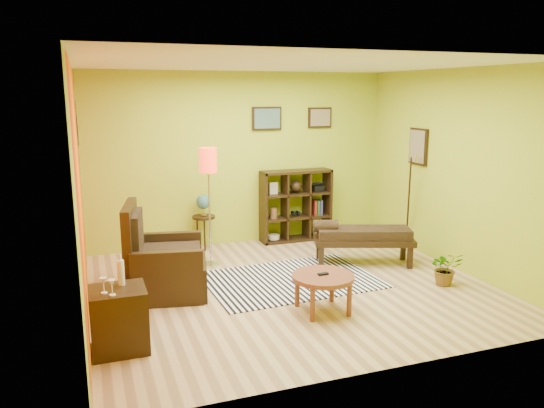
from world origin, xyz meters
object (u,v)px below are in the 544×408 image
object	(u,v)px
bench	(361,236)
potted_plant	(445,272)
side_cabinet	(119,319)
globe_table	(203,208)
coffee_table	(323,280)
floor_lamp	(208,171)
armchair	(162,267)
cube_shelf	(297,205)

from	to	relation	value
bench	potted_plant	world-z (taller)	bench
side_cabinet	potted_plant	distance (m)	4.16
bench	potted_plant	bearing A→B (deg)	-61.13
side_cabinet	potted_plant	xyz separation A→B (m)	(4.13, 0.42, -0.14)
globe_table	coffee_table	bearing A→B (deg)	-75.50
globe_table	floor_lamp	bearing A→B (deg)	-96.31
coffee_table	armchair	xyz separation A→B (m)	(-1.66, 1.17, -0.03)
armchair	side_cabinet	bearing A→B (deg)	-114.01
armchair	bench	bearing A→B (deg)	3.93
floor_lamp	coffee_table	bearing A→B (deg)	-67.75
globe_table	cube_shelf	size ratio (longest dim) A/B	0.74
globe_table	potted_plant	xyz separation A→B (m)	(2.62, -2.64, -0.50)
side_cabinet	floor_lamp	xyz separation A→B (m)	(1.42, 2.23, 1.07)
globe_table	potted_plant	world-z (taller)	globe_table
globe_table	armchair	bearing A→B (deg)	-118.14
globe_table	cube_shelf	bearing A→B (deg)	0.27
armchair	cube_shelf	distance (m)	3.05
coffee_table	cube_shelf	size ratio (longest dim) A/B	0.60
cube_shelf	bench	xyz separation A→B (m)	(0.39, -1.51, -0.18)
armchair	side_cabinet	xyz separation A→B (m)	(-0.60, -1.36, -0.03)
side_cabinet	potted_plant	world-z (taller)	side_cabinet
coffee_table	potted_plant	size ratio (longest dim) A/B	1.57
side_cabinet	floor_lamp	size ratio (longest dim) A/B	0.55
side_cabinet	cube_shelf	xyz separation A→B (m)	(3.11, 3.07, 0.28)
coffee_table	side_cabinet	distance (m)	2.27
coffee_table	armchair	bearing A→B (deg)	144.67
coffee_table	side_cabinet	bearing A→B (deg)	-175.40
armchair	floor_lamp	distance (m)	1.58
bench	globe_table	bearing A→B (deg)	142.92
globe_table	potted_plant	distance (m)	3.75
coffee_table	bench	distance (m)	1.86
side_cabinet	globe_table	xyz separation A→B (m)	(1.52, 3.06, 0.35)
side_cabinet	globe_table	world-z (taller)	side_cabinet
coffee_table	cube_shelf	distance (m)	3.02
coffee_table	armchair	world-z (taller)	armchair
coffee_table	potted_plant	world-z (taller)	coffee_table
armchair	floor_lamp	world-z (taller)	floor_lamp
coffee_table	bench	xyz separation A→B (m)	(1.25, 1.37, 0.05)
side_cabinet	bench	xyz separation A→B (m)	(3.51, 1.56, 0.11)
coffee_table	globe_table	world-z (taller)	globe_table
globe_table	bench	bearing A→B (deg)	-37.08
armchair	potted_plant	bearing A→B (deg)	-14.84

